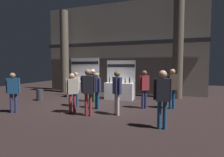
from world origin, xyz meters
name	(u,v)px	position (x,y,z in m)	size (l,w,h in m)	color
ground_plane	(94,105)	(0.00, 0.00, 0.00)	(24.00, 24.00, 0.00)	black
hall_colonnade	(118,49)	(0.00, 4.26, 3.20)	(11.67, 1.41, 6.47)	gray
exhibitor_booth_0	(83,87)	(-1.59, 1.85, 0.62)	(1.96, 0.66, 2.47)	white
exhibitor_booth_1	(119,89)	(0.77, 1.93, 0.59)	(1.74, 0.66, 2.30)	white
trash_bin	(40,95)	(-3.45, 0.20, 0.33)	(0.39, 0.39, 0.65)	#38383D
visitor_0	(93,83)	(-0.37, 0.76, 1.06)	(0.49, 0.32, 1.79)	#33563D
visitor_1	(72,90)	(-0.25, -1.55, 0.98)	(0.42, 0.46, 1.66)	maroon
visitor_2	(13,89)	(-2.58, -2.32, 1.00)	(0.48, 0.38, 1.68)	navy
visitor_3	(76,86)	(-0.67, -0.48, 0.98)	(0.39, 0.39, 1.66)	navy
visitor_4	(162,94)	(3.39, -2.30, 1.10)	(0.54, 0.32, 1.82)	navy
visitor_5	(97,88)	(0.44, -0.56, 0.98)	(0.43, 0.41, 1.65)	navy
visitor_6	(172,85)	(3.68, 0.55, 1.11)	(0.50, 0.42, 1.82)	navy
visitor_7	(117,89)	(1.61, -1.25, 1.05)	(0.41, 0.41, 1.76)	silver
visitor_8	(144,86)	(2.47, 0.19, 1.05)	(0.42, 0.40, 1.76)	navy
visitor_9	(88,88)	(0.59, -1.74, 1.11)	(0.54, 0.35, 1.84)	maroon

